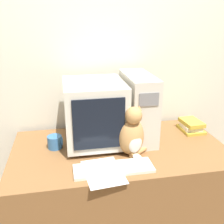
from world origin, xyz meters
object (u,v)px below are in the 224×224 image
object	(u,v)px
crt_monitor	(94,112)
computer_tower	(138,107)
keyboard	(114,168)
pen	(100,164)
cat	(132,134)
book_stack	(191,126)
mug	(55,142)

from	to	relation	value
crt_monitor	computer_tower	bearing A→B (deg)	5.33
keyboard	pen	size ratio (longest dim) A/B	3.24
crt_monitor	cat	distance (m)	0.31
cat	crt_monitor	bearing A→B (deg)	121.03
book_stack	cat	bearing A→B (deg)	-153.84
computer_tower	cat	world-z (taller)	computer_tower
keyboard	mug	distance (m)	0.48
keyboard	mug	bearing A→B (deg)	134.73
mug	keyboard	bearing A→B (deg)	-45.27
crt_monitor	book_stack	size ratio (longest dim) A/B	2.25
crt_monitor	pen	bearing A→B (deg)	-91.23
pen	mug	distance (m)	0.38
crt_monitor	keyboard	distance (m)	0.43
crt_monitor	keyboard	xyz separation A→B (m)	(0.06, -0.37, -0.22)
computer_tower	pen	bearing A→B (deg)	-134.38
book_stack	keyboard	bearing A→B (deg)	-148.59
computer_tower	book_stack	size ratio (longest dim) A/B	2.30
computer_tower	book_stack	world-z (taller)	computer_tower
crt_monitor	mug	distance (m)	0.33
keyboard	computer_tower	bearing A→B (deg)	57.59
cat	keyboard	bearing A→B (deg)	-146.75
cat	mug	bearing A→B (deg)	146.31
book_stack	pen	size ratio (longest dim) A/B	1.41
computer_tower	pen	world-z (taller)	computer_tower
book_stack	mug	size ratio (longest dim) A/B	1.99
book_stack	computer_tower	bearing A→B (deg)	-176.74
cat	book_stack	bearing A→B (deg)	13.01
keyboard	book_stack	world-z (taller)	book_stack
cat	pen	distance (m)	0.27
book_stack	mug	xyz separation A→B (m)	(-1.03, -0.09, 0.00)
keyboard	pen	xyz separation A→B (m)	(-0.07, 0.07, -0.01)
keyboard	cat	distance (m)	0.25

